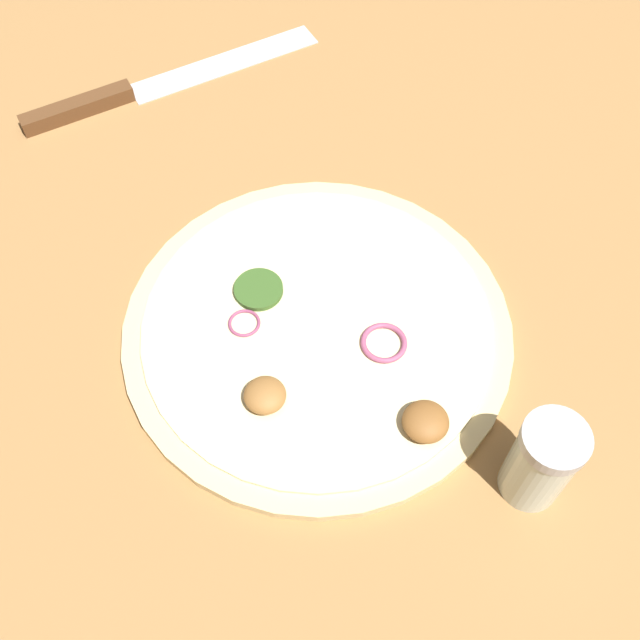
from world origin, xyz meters
TOP-DOWN VIEW (x-y plane):
  - ground_plane at (0.00, 0.00)m, footprint 3.00×3.00m
  - pizza at (0.00, 0.00)m, footprint 0.36×0.36m
  - knife at (-0.32, -0.22)m, footprint 0.20×0.34m
  - spice_jar at (0.15, 0.17)m, footprint 0.05×0.05m

SIDE VIEW (x-z plane):
  - ground_plane at x=0.00m, z-range 0.00..0.00m
  - knife at x=-0.32m, z-range 0.00..0.02m
  - pizza at x=0.00m, z-range -0.01..0.02m
  - spice_jar at x=0.15m, z-range 0.00..0.10m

